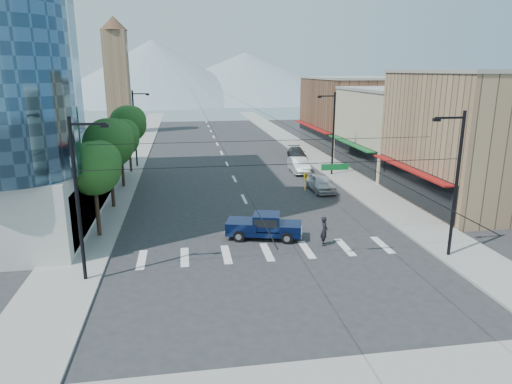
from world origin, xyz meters
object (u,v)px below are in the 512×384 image
parked_car_near (320,182)px  parked_car_mid (299,165)px  parked_car_far (297,153)px  pickup_truck (264,226)px  pedestrian (324,231)px

parked_car_near → parked_car_mid: bearing=88.1°
parked_car_mid → parked_car_far: size_ratio=1.03×
pickup_truck → pedestrian: pedestrian is taller
pickup_truck → parked_car_near: 13.98m
pickup_truck → parked_car_mid: pickup_truck is taller
parked_car_mid → pedestrian: bearing=-98.2°
parked_car_far → pickup_truck: bearing=-103.9°
pickup_truck → parked_car_far: (9.38, 28.33, -0.20)m
parked_car_mid → parked_car_far: bearing=79.3°
parked_car_far → parked_car_mid: bearing=-97.9°
pedestrian → parked_car_near: size_ratio=0.41×
parked_car_near → parked_car_mid: (0.00, 8.38, 0.01)m
parked_car_near → parked_car_far: bearing=81.9°
pickup_truck → parked_car_near: pickup_truck is taller
pedestrian → parked_car_near: pedestrian is taller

